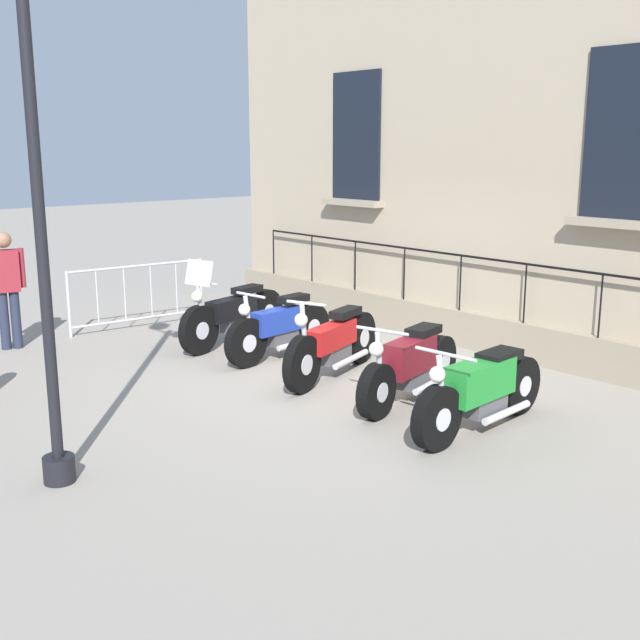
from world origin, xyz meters
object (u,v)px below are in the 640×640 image
Objects in this scene: crowd_barrier at (138,294)px; motorcycle_blue at (279,329)px; motorcycle_red at (333,344)px; motorcycle_green at (481,391)px; lamppost at (30,94)px; motorcycle_black at (233,315)px; motorcycle_maroon at (410,366)px; pedestrian_standing at (7,283)px.

motorcycle_blue is at bearing 100.80° from crowd_barrier.
motorcycle_red reaches higher than crowd_barrier.
crowd_barrier is (0.38, -6.62, 0.13)m from motorcycle_green.
motorcycle_blue is 0.39× the size of lamppost.
crowd_barrier is at bearing -125.11° from lamppost.
lamppost is (3.86, -1.67, 2.90)m from motorcycle_green.
motorcycle_black is 1.98m from crowd_barrier.
motorcycle_maroon is at bearing 95.75° from crowd_barrier.
motorcycle_green is at bearing 156.64° from lamppost.
crowd_barrier reaches higher than motorcycle_blue.
motorcycle_black is at bearing -142.87° from lamppost.
motorcycle_green is 6.63m from crowd_barrier.
motorcycle_black is 2.25m from motorcycle_red.
motorcycle_black is 1.08m from motorcycle_blue.
crowd_barrier is at bearing -79.20° from motorcycle_blue.
crowd_barrier is at bearing 179.36° from pedestrian_standing.
lamppost is (4.02, 3.05, 2.89)m from motorcycle_black.
motorcycle_red is (0.02, 2.25, -0.01)m from motorcycle_black.
motorcycle_blue is 5.36m from lamppost.
lamppost is (4.05, 1.97, 2.92)m from motorcycle_blue.
lamppost reaches higher than motorcycle_red.
motorcycle_red is 4.19m from crowd_barrier.
motorcycle_blue is 0.90× the size of motorcycle_red.
motorcycle_black is 5.82m from lamppost.
pedestrian_standing is at bearing -0.64° from crowd_barrier.
motorcycle_red is 1.26× the size of pedestrian_standing.
motorcycle_maroon is at bearing 89.57° from motorcycle_blue.
motorcycle_maroon is 1.24× the size of pedestrian_standing.
lamppost is 2.89× the size of pedestrian_standing.
motorcycle_red reaches higher than motorcycle_maroon.
crowd_barrier is (0.52, -4.16, 0.13)m from motorcycle_red.
motorcycle_green is 1.27× the size of pedestrian_standing.
motorcycle_black is at bearing -90.56° from motorcycle_red.
lamppost is 2.14× the size of crowd_barrier.
motorcycle_blue is (-0.02, 1.08, -0.03)m from motorcycle_black.
lamppost reaches higher than motorcycle_blue.
motorcycle_blue is at bearing -92.29° from motorcycle_red.
lamppost reaches higher than motorcycle_green.
motorcycle_blue is 1.14× the size of pedestrian_standing.
motorcycle_green is 7.10m from pedestrian_standing.
motorcycle_green is at bearing 110.27° from pedestrian_standing.
motorcycle_red is at bearing -168.79° from lamppost.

